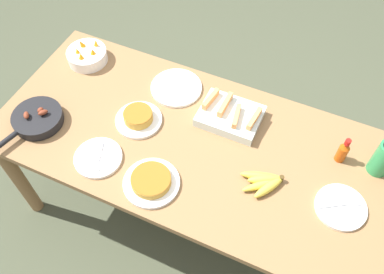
{
  "coord_description": "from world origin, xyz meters",
  "views": [
    {
      "loc": [
        0.45,
        -0.98,
        2.26
      ],
      "look_at": [
        0.0,
        0.0,
        0.76
      ],
      "focal_mm": 38.0,
      "sensor_mm": 36.0,
      "label": 1
    }
  ],
  "objects": [
    {
      "name": "empty_plate_near_front",
      "position": [
        0.7,
        -0.06,
        0.74
      ],
      "size": [
        0.21,
        0.21,
        0.02
      ],
      "color": "white",
      "rests_on": "dining_table"
    },
    {
      "name": "skillet",
      "position": [
        -0.71,
        -0.2,
        0.76
      ],
      "size": [
        0.24,
        0.35,
        0.08
      ],
      "rotation": [
        0.0,
        0.0,
        4.46
      ],
      "color": "black",
      "rests_on": "dining_table"
    },
    {
      "name": "dining_table",
      "position": [
        0.0,
        0.0,
        0.64
      ],
      "size": [
        1.86,
        0.85,
        0.73
      ],
      "color": "olive",
      "rests_on": "ground_plane"
    },
    {
      "name": "empty_plate_far_left",
      "position": [
        -0.34,
        -0.26,
        0.74
      ],
      "size": [
        0.21,
        0.21,
        0.02
      ],
      "color": "white",
      "rests_on": "dining_table"
    },
    {
      "name": "frittata_plate_side",
      "position": [
        -0.28,
        0.0,
        0.76
      ],
      "size": [
        0.22,
        0.22,
        0.06
      ],
      "color": "white",
      "rests_on": "dining_table"
    },
    {
      "name": "melon_tray",
      "position": [
        0.11,
        0.19,
        0.76
      ],
      "size": [
        0.29,
        0.22,
        0.09
      ],
      "color": "silver",
      "rests_on": "dining_table"
    },
    {
      "name": "fruit_bowl_mango",
      "position": [
        -0.72,
        0.25,
        0.77
      ],
      "size": [
        0.21,
        0.21,
        0.12
      ],
      "color": "white",
      "rests_on": "dining_table"
    },
    {
      "name": "frittata_plate_center",
      "position": [
        -0.06,
        -0.28,
        0.75
      ],
      "size": [
        0.24,
        0.24,
        0.05
      ],
      "color": "white",
      "rests_on": "dining_table"
    },
    {
      "name": "banana_bunch",
      "position": [
        0.38,
        -0.08,
        0.75
      ],
      "size": [
        0.19,
        0.16,
        0.04
      ],
      "color": "gold",
      "rests_on": "dining_table"
    },
    {
      "name": "ground_plane",
      "position": [
        0.0,
        0.0,
        0.0
      ],
      "size": [
        14.0,
        14.0,
        0.0
      ],
      "primitive_type": "plane",
      "color": "#474C38"
    },
    {
      "name": "empty_plate_far_right",
      "position": [
        -0.21,
        0.26,
        0.74
      ],
      "size": [
        0.26,
        0.26,
        0.02
      ],
      "color": "white",
      "rests_on": "dining_table"
    },
    {
      "name": "hot_sauce_bottle",
      "position": [
        0.64,
        0.18,
        0.79
      ],
      "size": [
        0.04,
        0.04,
        0.14
      ],
      "color": "#C64C0F",
      "rests_on": "dining_table"
    }
  ]
}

